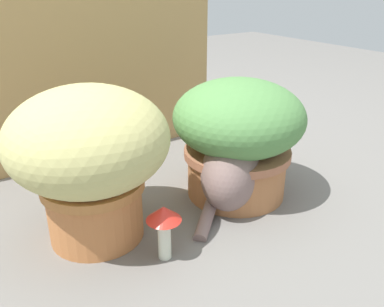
{
  "coord_description": "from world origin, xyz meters",
  "views": [
    {
      "loc": [
        -0.47,
        -0.85,
        0.64
      ],
      "look_at": [
        0.11,
        0.02,
        0.18
      ],
      "focal_mm": 38.24,
      "sensor_mm": 36.0,
      "label": 1
    }
  ],
  "objects_px": {
    "cat": "(231,166)",
    "mushroom_ornament_red": "(164,221)",
    "grass_planter": "(90,154)",
    "leafy_planter": "(238,134)"
  },
  "relations": [
    {
      "from": "cat",
      "to": "mushroom_ornament_red",
      "type": "distance_m",
      "value": 0.32
    },
    {
      "from": "grass_planter",
      "to": "cat",
      "type": "bearing_deg",
      "value": -8.58
    },
    {
      "from": "grass_planter",
      "to": "cat",
      "type": "relative_size",
      "value": 1.13
    },
    {
      "from": "grass_planter",
      "to": "mushroom_ornament_red",
      "type": "xyz_separation_m",
      "value": [
        0.1,
        -0.18,
        -0.13
      ]
    },
    {
      "from": "grass_planter",
      "to": "mushroom_ornament_red",
      "type": "height_order",
      "value": "grass_planter"
    },
    {
      "from": "leafy_planter",
      "to": "mushroom_ornament_red",
      "type": "xyz_separation_m",
      "value": [
        -0.35,
        -0.15,
        -0.09
      ]
    },
    {
      "from": "grass_planter",
      "to": "leafy_planter",
      "type": "relative_size",
      "value": 1.03
    },
    {
      "from": "mushroom_ornament_red",
      "to": "cat",
      "type": "bearing_deg",
      "value": 21.91
    },
    {
      "from": "grass_planter",
      "to": "mushroom_ornament_red",
      "type": "bearing_deg",
      "value": -61.06
    },
    {
      "from": "grass_planter",
      "to": "mushroom_ornament_red",
      "type": "relative_size",
      "value": 2.81
    }
  ]
}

